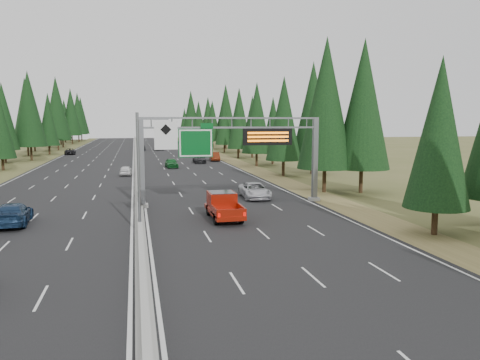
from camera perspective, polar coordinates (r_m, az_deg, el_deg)
The scene contains 17 objects.
road at distance 86.25m, azimuth -12.52°, elevation 2.03°, with size 32.00×260.00×0.08m, color black.
shoulder_right at distance 88.11m, azimuth -0.86°, elevation 2.30°, with size 3.60×260.00×0.06m, color olive.
shoulder_left at distance 88.03m, azimuth -24.19°, elevation 1.67°, with size 3.60×260.00×0.06m, color #505527.
median_barrier at distance 86.22m, azimuth -12.53°, elevation 2.28°, with size 0.70×260.00×0.85m.
sign_gantry at distance 41.87m, azimuth -0.11°, elevation 4.10°, with size 16.75×0.98×7.80m.
hov_sign_pole at distance 31.03m, azimuth -11.21°, elevation 1.88°, with size 2.80×0.50×8.00m.
tree_row_right at distance 73.82m, azimuth 4.85°, elevation 8.31°, with size 11.83×239.97×18.45m.
silver_minivan at distance 45.47m, azimuth 1.80°, elevation -1.29°, with size 2.48×5.39×1.50m, color silver.
red_pickup at distance 36.20m, azimuth -2.11°, elevation -2.93°, with size 2.15×6.01×1.96m.
car_ahead_green at distance 76.22m, azimuth -8.35°, elevation 2.07°, with size 1.79×4.45×1.52m, color #155D24.
car_ahead_dkred at distance 88.62m, azimuth -3.12°, elevation 2.87°, with size 1.71×4.91×1.62m, color maroon.
car_ahead_dkgrey at distance 84.34m, azimuth -4.99°, elevation 2.59°, with size 2.07×5.09×1.48m, color black.
car_ahead_white at distance 122.52m, azimuth -9.87°, elevation 3.92°, with size 2.38×5.16×1.44m, color #B5B5B5.
car_ahead_far at distance 122.31m, azimuth -11.91°, elevation 3.90°, with size 1.85×4.60×1.57m, color black.
car_onc_blue at distance 37.56m, azimuth -25.95°, elevation -3.74°, with size 2.23×5.49×1.59m, color navy.
car_onc_white at distance 66.73m, azimuth -13.75°, elevation 1.15°, with size 1.58×3.93×1.34m, color silver.
car_onc_far at distance 112.61m, azimuth -20.00°, elevation 3.30°, with size 2.27×4.93×1.37m, color black.
Camera 1 is at (-0.19, -5.92, 7.51)m, focal length 35.00 mm.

